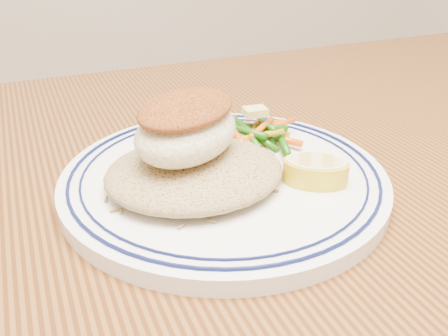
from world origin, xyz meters
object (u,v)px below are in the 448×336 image
Objects in this scene: dining_table at (254,294)px; vegetable_pile at (255,134)px; lemon_wedge at (316,170)px; fish_fillet at (186,126)px; plate at (224,178)px; rice_pilaf at (195,169)px.

vegetable_pile is (0.04, 0.08, 0.12)m from dining_table.
vegetable_pile is 1.46× the size of lemon_wedge.
dining_table is at bearing 175.52° from lemon_wedge.
vegetable_pile is (0.08, 0.04, -0.04)m from fish_fillet.
dining_table is 5.10× the size of plate.
fish_fillet is at bearing 136.41° from dining_table.
rice_pilaf is 0.10m from lemon_wedge.
lemon_wedge is at bearing -21.68° from rice_pilaf.
fish_fillet is 0.12m from lemon_wedge.
rice_pilaf is at bearing -149.19° from vegetable_pile.
vegetable_pile is at bearing 38.63° from plate.
dining_table is at bearing -37.95° from rice_pilaf.
dining_table is at bearing -114.01° from vegetable_pile.
fish_fillet is at bearing 176.97° from plate.
vegetable_pile is 0.09m from lemon_wedge.
rice_pilaf reaches higher than plate.
vegetable_pile is at bearing 100.44° from lemon_wedge.
rice_pilaf is 1.18× the size of fish_fillet.
dining_table is at bearing -72.79° from plate.
plate is 0.04m from rice_pilaf.
rice_pilaf is (-0.04, 0.03, 0.13)m from dining_table.
fish_fillet is (-0.00, 0.01, 0.04)m from rice_pilaf.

